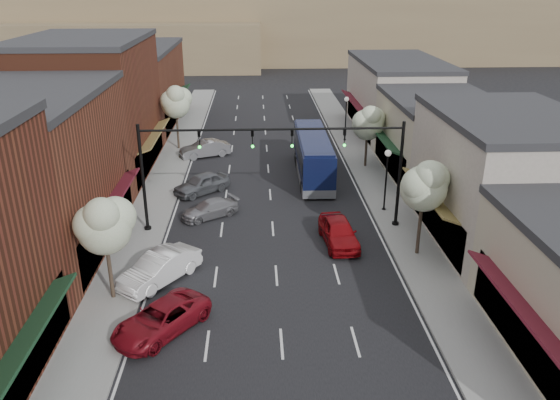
{
  "coord_description": "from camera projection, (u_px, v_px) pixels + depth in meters",
  "views": [
    {
      "loc": [
        -0.97,
        -23.96,
        15.04
      ],
      "look_at": [
        0.45,
        7.5,
        2.2
      ],
      "focal_mm": 35.0,
      "sensor_mm": 36.0,
      "label": 1
    }
  ],
  "objects": [
    {
      "name": "tree_right_far",
      "position": [
        368.0,
        122.0,
        45.17
      ],
      "size": [
        2.85,
        2.65,
        5.43
      ],
      "color": "#47382B",
      "rests_on": "ground"
    },
    {
      "name": "coach_bus",
      "position": [
        313.0,
        155.0,
        44.06
      ],
      "size": [
        2.57,
        11.15,
        3.4
      ],
      "rotation": [
        0.0,
        0.0,
        -0.01
      ],
      "color": "#0E1439",
      "rests_on": "ground"
    },
    {
      "name": "tree_right_near",
      "position": [
        425.0,
        184.0,
        30.19
      ],
      "size": [
        2.85,
        2.65,
        5.95
      ],
      "color": "#47382B",
      "rests_on": "ground"
    },
    {
      "name": "red_hatchback",
      "position": [
        339.0,
        232.0,
        32.99
      ],
      "size": [
        2.31,
        4.85,
        1.6
      ],
      "primitive_type": "imported",
      "rotation": [
        0.0,
        0.0,
        0.09
      ],
      "color": "maroon",
      "rests_on": "ground"
    },
    {
      "name": "bldg_right_far",
      "position": [
        397.0,
        96.0,
        56.67
      ],
      "size": [
        9.14,
        16.1,
        7.4
      ],
      "color": "#BCAEA1",
      "rests_on": "ground"
    },
    {
      "name": "bldg_left_far",
      "position": [
        133.0,
        86.0,
        59.02
      ],
      "size": [
        10.14,
        18.1,
        8.4
      ],
      "color": "brown",
      "rests_on": "ground"
    },
    {
      "name": "bldg_left_midfar",
      "position": [
        90.0,
        108.0,
        43.75
      ],
      "size": [
        10.14,
        14.1,
        10.9
      ],
      "color": "brown",
      "rests_on": "ground"
    },
    {
      "name": "lamp_post_far",
      "position": [
        346.0,
        112.0,
        52.97
      ],
      "size": [
        0.44,
        0.44,
        4.44
      ],
      "color": "black",
      "rests_on": "ground"
    },
    {
      "name": "parked_car_a",
      "position": [
        161.0,
        319.0,
        24.78
      ],
      "size": [
        4.74,
        5.2,
        1.35
      ],
      "primitive_type": "imported",
      "rotation": [
        0.0,
        0.0,
        -0.66
      ],
      "color": "maroon",
      "rests_on": "ground"
    },
    {
      "name": "tree_left_near",
      "position": [
        104.0,
        224.0,
        25.89
      ],
      "size": [
        2.85,
        2.65,
        5.69
      ],
      "color": "#47382B",
      "rests_on": "ground"
    },
    {
      "name": "hill_near",
      "position": [
        120.0,
        45.0,
        97.49
      ],
      "size": [
        50.0,
        20.0,
        8.0
      ],
      "primitive_type": "cube",
      "color": "#7A6647",
      "rests_on": "ground"
    },
    {
      "name": "sidewalk_right",
      "position": [
        370.0,
        172.0,
        45.31
      ],
      "size": [
        2.8,
        73.0,
        0.15
      ],
      "primitive_type": "cube",
      "color": "gray",
      "rests_on": "ground"
    },
    {
      "name": "bldg_left_midnear",
      "position": [
        24.0,
        174.0,
        31.08
      ],
      "size": [
        10.14,
        14.1,
        9.4
      ],
      "color": "brown",
      "rests_on": "ground"
    },
    {
      "name": "parked_car_b",
      "position": [
        160.0,
        268.0,
        28.86
      ],
      "size": [
        4.29,
        4.92,
        1.61
      ],
      "primitive_type": "imported",
      "rotation": [
        0.0,
        0.0,
        -0.64
      ],
      "color": "white",
      "rests_on": "ground"
    },
    {
      "name": "parked_car_d",
      "position": [
        202.0,
        184.0,
        40.87
      ],
      "size": [
        4.52,
        4.24,
        1.51
      ],
      "primitive_type": "imported",
      "rotation": [
        0.0,
        0.0,
        -0.86
      ],
      "color": "#5C5F64",
      "rests_on": "ground"
    },
    {
      "name": "curb_left",
      "position": [
        183.0,
        175.0,
        44.67
      ],
      "size": [
        0.25,
        73.0,
        0.17
      ],
      "primitive_type": "cube",
      "color": "gray",
      "rests_on": "ground"
    },
    {
      "name": "sidewalk_left",
      "position": [
        166.0,
        175.0,
        44.62
      ],
      "size": [
        2.8,
        73.0,
        0.15
      ],
      "primitive_type": "cube",
      "color": "gray",
      "rests_on": "ground"
    },
    {
      "name": "parked_car_e",
      "position": [
        205.0,
        149.0,
        49.2
      ],
      "size": [
        4.78,
        3.17,
        1.49
      ],
      "primitive_type": "imported",
      "rotation": [
        0.0,
        0.0,
        -1.18
      ],
      "color": "#949499",
      "rests_on": "ground"
    },
    {
      "name": "bldg_right_midnear",
      "position": [
        503.0,
        179.0,
        32.52
      ],
      "size": [
        9.14,
        12.1,
        7.9
      ],
      "color": "#BCAEA1",
      "rests_on": "ground"
    },
    {
      "name": "curb_right",
      "position": [
        353.0,
        172.0,
        45.25
      ],
      "size": [
        0.25,
        73.0,
        0.17
      ],
      "primitive_type": "cube",
      "color": "gray",
      "rests_on": "ground"
    },
    {
      "name": "ground",
      "position": [
        278.0,
        295.0,
        27.88
      ],
      "size": [
        160.0,
        160.0,
        0.0
      ],
      "primitive_type": "plane",
      "color": "black",
      "rests_on": "ground"
    },
    {
      "name": "hill_far",
      "position": [
        259.0,
        27.0,
        108.87
      ],
      "size": [
        120.0,
        30.0,
        12.0
      ],
      "primitive_type": "cube",
      "color": "#7A6647",
      "rests_on": "ground"
    },
    {
      "name": "tree_left_far",
      "position": [
        176.0,
        101.0,
        49.8
      ],
      "size": [
        2.85,
        2.65,
        6.13
      ],
      "color": "#47382B",
      "rests_on": "ground"
    },
    {
      "name": "lamp_post_near",
      "position": [
        387.0,
        170.0,
        36.78
      ],
      "size": [
        0.44,
        0.44,
        4.44
      ],
      "color": "black",
      "rests_on": "ground"
    },
    {
      "name": "parked_car_c",
      "position": [
        210.0,
        209.0,
        36.81
      ],
      "size": [
        4.26,
        3.51,
        1.16
      ],
      "primitive_type": "imported",
      "rotation": [
        0.0,
        0.0,
        -1.01
      ],
      "color": "#929297",
      "rests_on": "ground"
    },
    {
      "name": "signal_mast_right",
      "position": [
        363.0,
        159.0,
        33.77
      ],
      "size": [
        8.22,
        0.46,
        7.0
      ],
      "color": "black",
      "rests_on": "ground"
    },
    {
      "name": "signal_mast_left",
      "position": [
        181.0,
        162.0,
        33.3
      ],
      "size": [
        8.22,
        0.46,
        7.0
      ],
      "color": "black",
      "rests_on": "ground"
    },
    {
      "name": "bldg_right_midfar",
      "position": [
        438.0,
        137.0,
        43.9
      ],
      "size": [
        9.14,
        12.1,
        6.4
      ],
      "color": "#B3A98E",
      "rests_on": "ground"
    }
  ]
}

